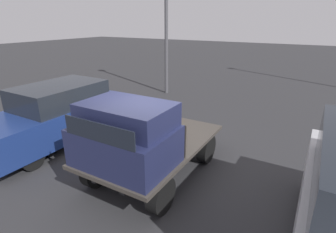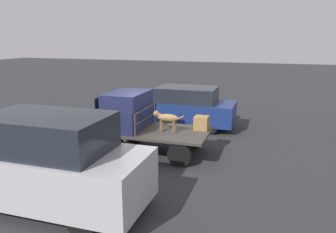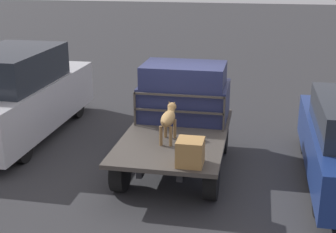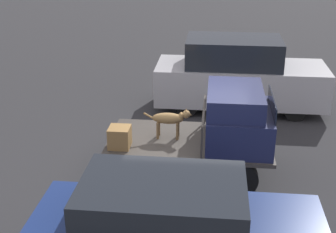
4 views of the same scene
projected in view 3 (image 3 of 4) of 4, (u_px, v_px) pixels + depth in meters
The scene contains 7 objects.
ground_plane at pixel (176, 169), 9.49m from camera, with size 80.00×80.00×0.00m, color #2D2D30.
flatbed_truck at pixel (176, 143), 9.31m from camera, with size 3.51×1.98×0.78m.
truck_cab at pixel (184, 92), 10.00m from camera, with size 1.35×1.86×1.20m.
truck_headboard at pixel (179, 106), 9.36m from camera, with size 0.04×1.86×0.71m.
dog at pixel (169, 118), 8.72m from camera, with size 1.06×0.24×0.69m.
cargo_crate at pixel (190, 152), 7.74m from camera, with size 0.44×0.44×0.44m.
parked_pickup_far at pixel (18, 95), 10.99m from camera, with size 4.89×1.87×2.12m.
Camera 3 is at (-8.53, -1.51, 4.01)m, focal length 50.00 mm.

